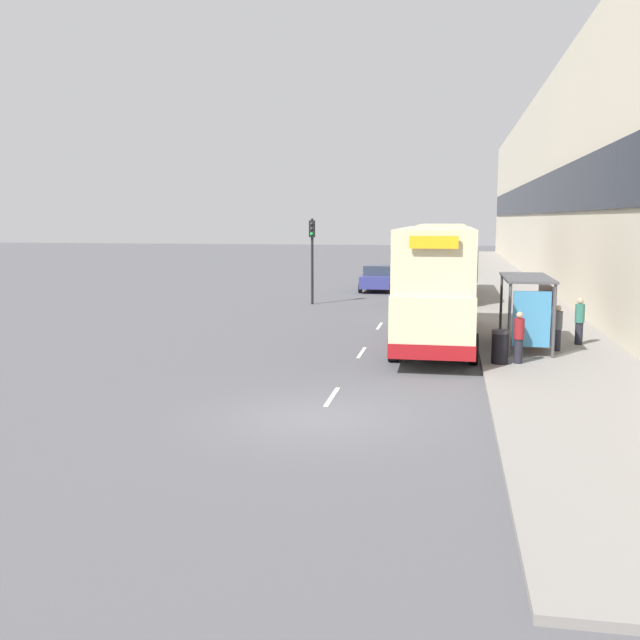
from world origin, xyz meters
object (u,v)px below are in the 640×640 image
bus_shelter (532,299)px  pedestrian_at_shelter (519,337)px  pedestrian_2 (579,321)px  pedestrian_1 (558,328)px  traffic_light_far_kerb (312,247)px  car_1 (377,278)px  double_decker_bus_ahead (441,260)px  car_0 (452,263)px  double_decker_bus_near (436,283)px  car_2 (450,254)px  litter_bin (500,347)px

bus_shelter → pedestrian_at_shelter: size_ratio=2.58×
pedestrian_2 → pedestrian_1: bearing=-123.8°
pedestrian_1 → traffic_light_far_kerb: bearing=130.7°
bus_shelter → pedestrian_1: 1.29m
car_1 → bus_shelter: bearing=110.2°
pedestrian_at_shelter → pedestrian_2: (2.45, 3.86, 0.03)m
traffic_light_far_kerb → double_decker_bus_ahead: bearing=28.2°
bus_shelter → car_0: bearing=94.2°
pedestrian_at_shelter → car_1: bearing=106.4°
pedestrian_at_shelter → pedestrian_1: 2.86m
bus_shelter → traffic_light_far_kerb: traffic_light_far_kerb is taller
car_1 → traffic_light_far_kerb: (-2.78, -7.62, 2.30)m
pedestrian_1 → pedestrian_2: (0.95, 1.42, 0.06)m
double_decker_bus_near → car_2: 50.49m
double_decker_bus_ahead → pedestrian_at_shelter: size_ratio=6.58×
car_1 → traffic_light_far_kerb: size_ratio=0.84×
double_decker_bus_near → double_decker_bus_ahead: same height
pedestrian_2 → litter_bin: pedestrian_2 is taller
pedestrian_at_shelter → traffic_light_far_kerb: 18.08m
double_decker_bus_ahead → car_0: size_ratio=2.77×
car_0 → double_decker_bus_ahead: bearing=-91.9°
double_decker_bus_ahead → car_1: 5.85m
bus_shelter → car_2: size_ratio=1.04×
pedestrian_at_shelter → litter_bin: (-0.56, -0.10, -0.30)m
pedestrian_at_shelter → litter_bin: size_ratio=1.55×
car_0 → pedestrian_1: size_ratio=2.46×
double_decker_bus_near → pedestrian_at_shelter: bearing=-54.4°
car_1 → pedestrian_at_shelter: 23.82m
bus_shelter → car_1: bus_shelter is taller
traffic_light_far_kerb → pedestrian_at_shelter: bearing=-58.0°
car_0 → pedestrian_2: (4.44, -35.33, 0.13)m
traffic_light_far_kerb → car_0: bearing=72.6°
double_decker_bus_near → pedestrian_1: bearing=-16.8°
bus_shelter → car_1: bearing=110.2°
pedestrian_at_shelter → car_0: bearing=92.9°
pedestrian_1 → double_decker_bus_near: bearing=163.2°
car_2 → pedestrian_2: pedestrian_2 is taller
double_decker_bus_near → car_0: double_decker_bus_near is taller
pedestrian_at_shelter → litter_bin: 0.65m
double_decker_bus_near → car_1: (-4.10, 19.16, -1.46)m
bus_shelter → traffic_light_far_kerb: 16.15m
car_1 → litter_bin: 23.76m
car_1 → pedestrian_2: 21.09m
litter_bin → pedestrian_1: bearing=50.9°
bus_shelter → car_2: (-2.91, 51.42, -0.99)m
car_0 → litter_bin: car_0 is taller
bus_shelter → car_0: size_ratio=1.09×
car_2 → pedestrian_2: bearing=-84.7°
car_1 → pedestrian_at_shelter: (6.73, -22.85, 0.14)m
bus_shelter → traffic_light_far_kerb: bearing=129.2°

